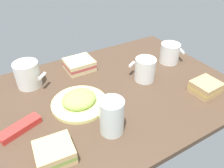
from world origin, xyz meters
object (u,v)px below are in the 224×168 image
Objects in this scene: coffee_mug_black at (144,69)px; sandwich_main at (79,65)px; plate_of_food at (79,101)px; coffee_mug_spare at (170,53)px; sandwich_extra at (55,152)px; glass_of_milk at (112,118)px; sandwich_side at (205,87)px; snack_bar at (20,128)px; coffee_mug_milky at (28,74)px.

coffee_mug_black is 0.89× the size of sandwich_main.
coffee_mug_spare is (-45.86, -6.78, 2.79)cm from plate_of_food.
sandwich_extra is 17.53cm from glass_of_milk.
glass_of_milk reaches higher than plate_of_food.
coffee_mug_spare is 64.02cm from sandwich_extra.
sandwich_side is 0.78× the size of snack_bar.
coffee_mug_spare reaches higher than snack_bar.
plate_of_food is 1.78× the size of coffee_mug_spare.
coffee_mug_spare is 1.09× the size of sandwich_side.
plate_of_food is at bearing -77.26° from glass_of_milk.
coffee_mug_black is 27.05cm from sandwich_main.
sandwich_main is (-20.80, -1.21, -2.75)cm from coffee_mug_milky.
coffee_mug_spare is at bearing 167.14° from coffee_mug_milky.
coffee_mug_spare reaches higher than sandwich_main.
plate_of_food is 1.69× the size of glass_of_milk.
coffee_mug_spare is 23.90cm from sandwich_side.
plate_of_food is 1.87× the size of coffee_mug_black.
plate_of_food is at bearing 8.41° from coffee_mug_spare.
sandwich_main is at bearing -113.87° from plate_of_food.
sandwich_extra is at bearing 92.82° from snack_bar.
glass_of_milk reaches higher than sandwich_main.
coffee_mug_milky reaches higher than coffee_mug_spare.
sandwich_main is 37.07cm from glass_of_milk.
glass_of_milk is at bearing -177.30° from sandwich_extra.
glass_of_milk reaches higher than sandwich_side.
sandwich_main is 1.17× the size of sandwich_side.
glass_of_milk is (-14.96, 35.30, -0.17)cm from coffee_mug_milky.
sandwich_extra is (2.36, 36.12, -2.75)cm from coffee_mug_milky.
coffee_mug_spare is 1.04× the size of sandwich_extra.
coffee_mug_black reaches higher than plate_of_food.
coffee_mug_milky is 0.87× the size of snack_bar.
sandwich_extra is (59.70, 23.02, -2.22)cm from coffee_mug_spare.
coffee_mug_milky reaches higher than coffee_mug_black.
coffee_mug_black reaches higher than sandwich_main.
glass_of_milk is at bearing 112.97° from coffee_mug_milky.
sandwich_side is at bearing 147.45° from snack_bar.
plate_of_food is 1.94× the size of sandwich_side.
coffee_mug_black reaches higher than sandwich_extra.
sandwich_extra is (55.47, -0.40, 0.00)cm from sandwich_side.
sandwich_side is (4.23, 23.42, -2.22)cm from coffee_mug_spare.
sandwich_side is (-41.63, 16.64, 0.58)cm from plate_of_food.
glass_of_milk is (5.84, 36.51, 2.59)cm from sandwich_main.
sandwich_extra reaches higher than snack_bar.
glass_of_milk is at bearing 102.74° from plate_of_food.
plate_of_food is at bearing 120.00° from coffee_mug_milky.
coffee_mug_milky is 23.48cm from snack_bar.
coffee_mug_milky is at bearing -34.51° from sandwich_side.
sandwich_extra is at bearing 23.20° from coffee_mug_black.
sandwich_side is at bearing 130.57° from sandwich_main.
plate_of_food is 28.27cm from coffee_mug_black.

